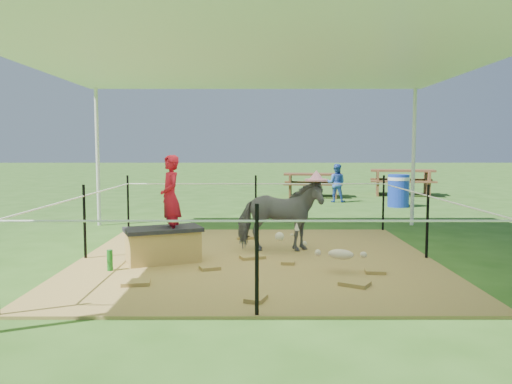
{
  "coord_description": "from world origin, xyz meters",
  "views": [
    {
      "loc": [
        -0.02,
        -6.48,
        1.47
      ],
      "look_at": [
        0.0,
        0.6,
        0.85
      ],
      "focal_mm": 35.0,
      "sensor_mm": 36.0,
      "label": 1
    }
  ],
  "objects_px": {
    "picnic_table_near": "(312,185)",
    "pony": "(280,216)",
    "trash_barrel": "(398,191)",
    "foal": "(341,252)",
    "woman": "(170,189)",
    "picnic_table_far": "(402,182)",
    "distant_person": "(336,183)",
    "straw_bale": "(163,247)",
    "green_bottle": "(110,260)"
  },
  "relations": [
    {
      "from": "picnic_table_near",
      "to": "pony",
      "type": "bearing_deg",
      "value": -93.89
    },
    {
      "from": "trash_barrel",
      "to": "picnic_table_near",
      "type": "relative_size",
      "value": 0.47
    },
    {
      "from": "pony",
      "to": "foal",
      "type": "xyz_separation_m",
      "value": [
        0.65,
        -1.19,
        -0.26
      ]
    },
    {
      "from": "pony",
      "to": "foal",
      "type": "relative_size",
      "value": 1.38
    },
    {
      "from": "woman",
      "to": "picnic_table_far",
      "type": "relative_size",
      "value": 0.55
    },
    {
      "from": "distant_person",
      "to": "pony",
      "type": "bearing_deg",
      "value": 91.17
    },
    {
      "from": "foal",
      "to": "trash_barrel",
      "type": "relative_size",
      "value": 1.05
    },
    {
      "from": "foal",
      "to": "trash_barrel",
      "type": "xyz_separation_m",
      "value": [
        2.62,
        6.79,
        0.14
      ]
    },
    {
      "from": "straw_bale",
      "to": "distant_person",
      "type": "xyz_separation_m",
      "value": [
        3.4,
        7.36,
        0.3
      ]
    },
    {
      "from": "trash_barrel",
      "to": "picnic_table_far",
      "type": "xyz_separation_m",
      "value": [
        1.03,
        3.17,
        -0.0
      ]
    },
    {
      "from": "trash_barrel",
      "to": "picnic_table_near",
      "type": "xyz_separation_m",
      "value": [
        -1.87,
        2.62,
        -0.05
      ]
    },
    {
      "from": "pony",
      "to": "trash_barrel",
      "type": "relative_size",
      "value": 1.45
    },
    {
      "from": "green_bottle",
      "to": "distant_person",
      "type": "distance_m",
      "value": 8.76
    },
    {
      "from": "woman",
      "to": "pony",
      "type": "relative_size",
      "value": 0.9
    },
    {
      "from": "foal",
      "to": "trash_barrel",
      "type": "distance_m",
      "value": 7.28
    },
    {
      "from": "green_bottle",
      "to": "picnic_table_far",
      "type": "relative_size",
      "value": 0.13
    },
    {
      "from": "straw_bale",
      "to": "green_bottle",
      "type": "distance_m",
      "value": 0.71
    },
    {
      "from": "pony",
      "to": "picnic_table_far",
      "type": "xyz_separation_m",
      "value": [
        4.3,
        8.77,
        -0.13
      ]
    },
    {
      "from": "pony",
      "to": "distant_person",
      "type": "bearing_deg",
      "value": -14.09
    },
    {
      "from": "picnic_table_near",
      "to": "distant_person",
      "type": "xyz_separation_m",
      "value": [
        0.48,
        -1.5,
        0.17
      ]
    },
    {
      "from": "woman",
      "to": "green_bottle",
      "type": "xyz_separation_m",
      "value": [
        -0.65,
        -0.45,
        -0.8
      ]
    },
    {
      "from": "green_bottle",
      "to": "trash_barrel",
      "type": "bearing_deg",
      "value": 51.47
    },
    {
      "from": "foal",
      "to": "picnic_table_near",
      "type": "relative_size",
      "value": 0.5
    },
    {
      "from": "green_bottle",
      "to": "pony",
      "type": "xyz_separation_m",
      "value": [
        2.06,
        1.1,
        0.38
      ]
    },
    {
      "from": "pony",
      "to": "picnic_table_near",
      "type": "bearing_deg",
      "value": -8.12
    },
    {
      "from": "foal",
      "to": "picnic_table_near",
      "type": "height_order",
      "value": "picnic_table_near"
    },
    {
      "from": "woman",
      "to": "picnic_table_near",
      "type": "relative_size",
      "value": 0.62
    },
    {
      "from": "foal",
      "to": "picnic_table_far",
      "type": "distance_m",
      "value": 10.6
    },
    {
      "from": "straw_bale",
      "to": "green_bottle",
      "type": "xyz_separation_m",
      "value": [
        -0.55,
        -0.45,
        -0.07
      ]
    },
    {
      "from": "pony",
      "to": "trash_barrel",
      "type": "height_order",
      "value": "pony"
    },
    {
      "from": "picnic_table_far",
      "to": "green_bottle",
      "type": "bearing_deg",
      "value": -110.18
    },
    {
      "from": "green_bottle",
      "to": "picnic_table_far",
      "type": "distance_m",
      "value": 11.74
    },
    {
      "from": "picnic_table_near",
      "to": "distant_person",
      "type": "bearing_deg",
      "value": -66.49
    },
    {
      "from": "pony",
      "to": "trash_barrel",
      "type": "xyz_separation_m",
      "value": [
        3.27,
        5.6,
        -0.12
      ]
    },
    {
      "from": "trash_barrel",
      "to": "distant_person",
      "type": "bearing_deg",
      "value": 141.2
    },
    {
      "from": "straw_bale",
      "to": "pony",
      "type": "height_order",
      "value": "pony"
    },
    {
      "from": "woman",
      "to": "pony",
      "type": "xyz_separation_m",
      "value": [
        1.41,
        0.65,
        -0.43
      ]
    },
    {
      "from": "straw_bale",
      "to": "foal",
      "type": "height_order",
      "value": "foal"
    },
    {
      "from": "green_bottle",
      "to": "foal",
      "type": "xyz_separation_m",
      "value": [
        2.71,
        -0.09,
        0.12
      ]
    },
    {
      "from": "picnic_table_far",
      "to": "distant_person",
      "type": "relative_size",
      "value": 1.85
    },
    {
      "from": "straw_bale",
      "to": "picnic_table_far",
      "type": "xyz_separation_m",
      "value": [
        5.81,
        9.42,
        0.18
      ]
    },
    {
      "from": "trash_barrel",
      "to": "distant_person",
      "type": "xyz_separation_m",
      "value": [
        -1.39,
        1.11,
        0.12
      ]
    },
    {
      "from": "green_bottle",
      "to": "pony",
      "type": "distance_m",
      "value": 2.37
    },
    {
      "from": "woman",
      "to": "trash_barrel",
      "type": "height_order",
      "value": "woman"
    },
    {
      "from": "straw_bale",
      "to": "green_bottle",
      "type": "height_order",
      "value": "straw_bale"
    },
    {
      "from": "straw_bale",
      "to": "foal",
      "type": "relative_size",
      "value": 1.03
    },
    {
      "from": "foal",
      "to": "trash_barrel",
      "type": "height_order",
      "value": "trash_barrel"
    },
    {
      "from": "woman",
      "to": "distant_person",
      "type": "xyz_separation_m",
      "value": [
        3.3,
        7.36,
        -0.43
      ]
    },
    {
      "from": "woman",
      "to": "picnic_table_far",
      "type": "bearing_deg",
      "value": 126.36
    },
    {
      "from": "straw_bale",
      "to": "pony",
      "type": "bearing_deg",
      "value": 23.24
    }
  ]
}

